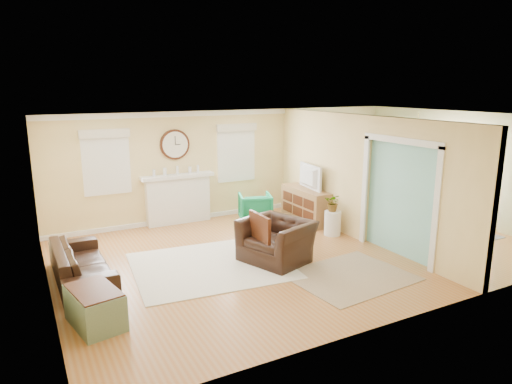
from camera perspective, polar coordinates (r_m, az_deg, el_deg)
floor at (r=9.13m, az=5.37°, el=-7.20°), size 9.00×9.00×0.00m
wall_back at (r=11.34m, az=-2.82°, el=3.64°), size 9.00×0.02×2.60m
wall_front at (r=6.56m, az=20.14°, el=-4.17°), size 9.00×0.02×2.60m
wall_left at (r=7.38m, az=-25.14°, el=-2.75°), size 0.02×6.00×2.60m
wall_right at (r=11.82m, az=24.12°, el=2.90°), size 0.02×6.00×2.60m
ceiling at (r=8.58m, az=5.74°, el=9.31°), size 9.00×6.00×0.02m
partition at (r=9.86m, az=12.01°, el=2.29°), size 0.17×6.00×2.60m
fireplace at (r=10.83m, az=-9.71°, el=-0.77°), size 1.70×0.30×1.17m
wall_clock at (r=10.69m, az=-10.11°, el=5.86°), size 0.70×0.07×0.70m
window_left at (r=10.34m, az=-18.26°, el=4.09°), size 1.05×0.13×1.42m
window_right at (r=11.27m, az=-2.51°, el=5.43°), size 1.05×0.13×1.42m
french_doors at (r=11.82m, az=23.90°, el=1.93°), size 0.06×1.70×2.20m
pendant at (r=10.57m, az=19.49°, el=7.16°), size 0.30×0.30×0.55m
rug_cream at (r=8.35m, az=-5.66°, el=-9.12°), size 2.91×2.59×0.01m
rug_jute at (r=8.04m, az=11.66°, el=-10.27°), size 2.09×1.76×0.01m
rug_grey at (r=11.09m, az=18.79°, el=-4.14°), size 2.41×3.02×0.01m
sofa at (r=8.13m, az=-20.96°, el=-8.35°), size 0.85×2.10×0.61m
eames_chair at (r=8.44m, az=2.56°, el=-6.09°), size 1.38×1.47×0.77m
green_chair at (r=10.82m, az=-0.10°, el=-1.98°), size 0.94×0.95×0.69m
trunk at (r=6.68m, az=-19.49°, el=-13.40°), size 0.72×0.99×0.52m
credenza at (r=10.91m, az=6.32°, el=-1.63°), size 0.51×1.49×0.80m
tv at (r=10.75m, az=6.33°, el=1.90°), size 0.25×1.01×0.57m
garden_stool at (r=10.03m, az=9.54°, el=-3.85°), size 0.36×0.36×0.53m
potted_plant at (r=9.91m, az=9.64°, el=-1.31°), size 0.46×0.47×0.39m
dining_table at (r=11.01m, az=18.91°, el=-2.68°), size 0.97×1.72×0.60m
dining_chair_n at (r=11.60m, az=14.91°, el=-0.51°), size 0.48×0.48×0.88m
dining_chair_s at (r=10.15m, az=23.66°, el=-2.91°), size 0.42×0.42×0.94m
dining_chair_w at (r=10.39m, az=16.65°, el=-2.25°), size 0.44×0.44×0.86m
dining_chair_e at (r=11.44m, az=20.86°, el=-1.21°), size 0.38×0.38×0.86m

